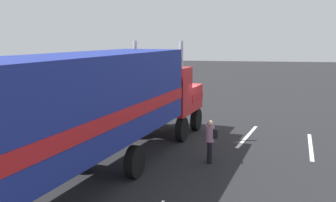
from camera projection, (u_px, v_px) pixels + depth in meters
name	position (u px, v px, depth m)	size (l,w,h in m)	color
ground_plane	(176.00, 131.00, 19.36)	(120.00, 120.00, 0.00)	#232326
lane_stripe_near	(247.00, 136.00, 18.44)	(4.40, 0.16, 0.01)	silver
lane_stripe_mid	(311.00, 146.00, 16.70)	(4.40, 0.16, 0.01)	silver
semi_truck	(106.00, 101.00, 13.07)	(14.37, 5.09, 4.50)	red
person_bystander	(210.00, 140.00, 14.38)	(0.34, 0.45, 1.63)	black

